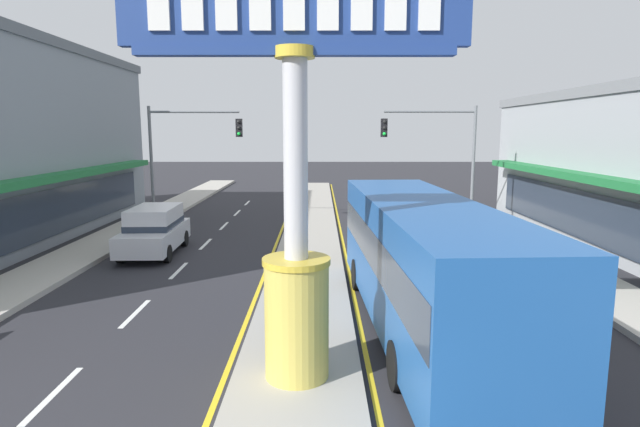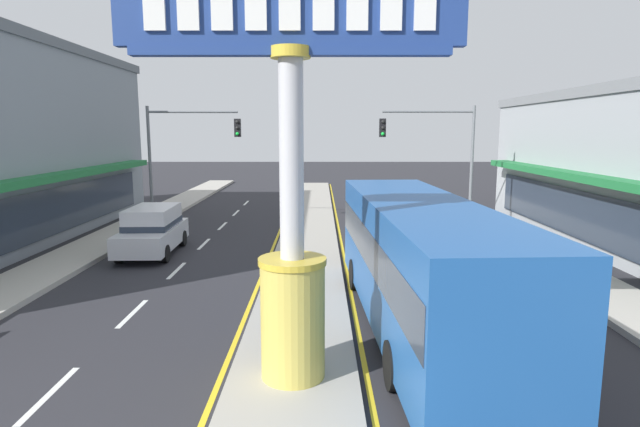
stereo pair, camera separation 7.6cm
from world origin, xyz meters
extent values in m
cube|color=#A39E93|center=(0.00, 18.00, 0.07)|extent=(2.60, 52.00, 0.14)
cube|color=#ADA89E|center=(-9.06, 16.00, 0.09)|extent=(2.32, 60.00, 0.18)
cube|color=#ADA89E|center=(9.06, 16.00, 0.09)|extent=(2.32, 60.00, 0.18)
cube|color=silver|center=(-4.60, 4.80, 0.00)|extent=(0.14, 2.20, 0.01)
cube|color=silver|center=(-4.60, 9.20, 0.00)|extent=(0.14, 2.20, 0.01)
cube|color=silver|center=(-4.60, 13.60, 0.00)|extent=(0.14, 2.20, 0.01)
cube|color=silver|center=(-4.60, 18.00, 0.00)|extent=(0.14, 2.20, 0.01)
cube|color=silver|center=(-4.60, 22.40, 0.00)|extent=(0.14, 2.20, 0.01)
cube|color=silver|center=(-4.60, 26.80, 0.00)|extent=(0.14, 2.20, 0.01)
cube|color=silver|center=(-4.60, 31.20, 0.00)|extent=(0.14, 2.20, 0.01)
cube|color=silver|center=(4.60, 4.80, 0.00)|extent=(0.14, 2.20, 0.01)
cube|color=silver|center=(4.60, 9.20, 0.00)|extent=(0.14, 2.20, 0.01)
cube|color=silver|center=(4.60, 13.60, 0.00)|extent=(0.14, 2.20, 0.01)
cube|color=silver|center=(4.60, 18.00, 0.00)|extent=(0.14, 2.20, 0.01)
cube|color=silver|center=(4.60, 22.40, 0.00)|extent=(0.14, 2.20, 0.01)
cube|color=silver|center=(4.60, 26.80, 0.00)|extent=(0.14, 2.20, 0.01)
cube|color=silver|center=(4.60, 31.20, 0.00)|extent=(0.14, 2.20, 0.01)
cube|color=yellow|center=(-1.48, 18.00, 0.00)|extent=(0.12, 52.00, 0.01)
cube|color=yellow|center=(1.48, 18.00, 0.00)|extent=(0.12, 52.00, 0.01)
cylinder|color=gold|center=(0.00, 5.28, 1.28)|extent=(1.25, 1.25, 2.27)
cylinder|color=gold|center=(0.00, 5.28, 2.47)|extent=(1.31, 1.31, 0.12)
cylinder|color=#B7B7BC|center=(0.00, 5.28, 4.41)|extent=(0.46, 0.46, 4.01)
cylinder|color=gold|center=(0.00, 5.28, 6.32)|extent=(0.73, 0.73, 0.20)
cube|color=navy|center=(0.00, 5.28, 6.97)|extent=(6.26, 0.24, 1.10)
cube|color=navy|center=(0.00, 5.28, 6.34)|extent=(5.76, 0.29, 0.16)
cube|color=white|center=(-2.36, 5.13, 6.97)|extent=(0.38, 0.06, 0.61)
cube|color=white|center=(-1.77, 5.13, 6.97)|extent=(0.38, 0.06, 0.61)
cube|color=white|center=(-1.18, 5.13, 6.97)|extent=(0.38, 0.06, 0.61)
cube|color=white|center=(-0.59, 5.13, 6.97)|extent=(0.38, 0.06, 0.61)
cube|color=white|center=(0.00, 5.13, 6.97)|extent=(0.38, 0.06, 0.61)
cube|color=white|center=(0.59, 5.13, 6.97)|extent=(0.38, 0.06, 0.61)
cube|color=white|center=(1.18, 5.13, 6.97)|extent=(0.38, 0.06, 0.61)
cube|color=white|center=(1.77, 5.13, 6.97)|extent=(0.38, 0.06, 0.61)
cube|color=white|center=(2.36, 5.13, 6.97)|extent=(0.38, 0.06, 0.61)
cube|color=#1E7038|center=(-10.56, 17.90, 3.03)|extent=(0.90, 19.27, 0.30)
cube|color=#283342|center=(-10.97, 17.90, 1.50)|extent=(0.08, 18.59, 2.00)
cube|color=#1E7038|center=(10.89, 17.31, 3.12)|extent=(0.90, 16.80, 0.30)
cube|color=#283342|center=(11.30, 17.31, 1.50)|extent=(0.08, 16.20, 2.00)
cylinder|color=slate|center=(-8.30, 22.57, 3.10)|extent=(0.16, 0.16, 6.20)
cylinder|color=slate|center=(-5.99, 22.57, 5.90)|extent=(4.62, 0.12, 0.12)
cube|color=black|center=(-3.68, 22.41, 5.09)|extent=(0.32, 0.24, 0.92)
sphere|color=black|center=(-3.68, 22.27, 5.39)|extent=(0.17, 0.17, 0.17)
sphere|color=black|center=(-3.68, 22.27, 5.09)|extent=(0.17, 0.17, 0.17)
sphere|color=#19D83F|center=(-3.68, 22.27, 4.79)|extent=(0.17, 0.17, 0.17)
cylinder|color=slate|center=(8.30, 22.18, 3.10)|extent=(0.16, 0.16, 6.20)
cylinder|color=slate|center=(5.99, 22.18, 5.90)|extent=(4.62, 0.12, 0.12)
cube|color=black|center=(3.68, 22.02, 5.09)|extent=(0.32, 0.24, 0.92)
sphere|color=black|center=(3.68, 21.88, 5.39)|extent=(0.17, 0.17, 0.17)
sphere|color=black|center=(3.68, 21.88, 5.09)|extent=(0.17, 0.17, 0.17)
sphere|color=#19D83F|center=(3.68, 21.88, 4.79)|extent=(0.17, 0.17, 0.17)
cube|color=tan|center=(6.25, 12.73, 0.70)|extent=(2.13, 4.69, 0.80)
cube|color=tan|center=(6.24, 12.55, 1.50)|extent=(1.82, 2.93, 0.80)
cube|color=#283342|center=(6.24, 12.55, 1.22)|extent=(1.86, 2.96, 0.24)
cylinder|color=black|center=(5.45, 14.20, 0.34)|extent=(0.25, 0.69, 0.68)
cylinder|color=black|center=(7.19, 14.11, 0.34)|extent=(0.25, 0.69, 0.68)
cylinder|color=black|center=(5.30, 11.35, 0.34)|extent=(0.25, 0.69, 0.68)
cylinder|color=black|center=(7.05, 11.26, 0.34)|extent=(0.25, 0.69, 0.68)
cube|color=#1E5199|center=(2.95, 7.97, 1.81)|extent=(3.06, 11.31, 2.90)
cube|color=#283342|center=(2.95, 7.97, 2.11)|extent=(3.08, 11.09, 0.90)
cube|color=#283342|center=(2.67, 13.53, 2.06)|extent=(2.30, 0.20, 1.40)
cube|color=black|center=(2.67, 13.53, 3.06)|extent=(1.75, 0.17, 0.30)
cylinder|color=black|center=(1.62, 11.38, 0.48)|extent=(0.33, 0.97, 0.96)
cylinder|color=black|center=(3.92, 11.50, 0.48)|extent=(0.33, 0.97, 0.96)
cylinder|color=black|center=(1.95, 5.01, 0.48)|extent=(0.33, 0.97, 0.96)
cylinder|color=black|center=(4.24, 5.12, 0.48)|extent=(0.33, 0.97, 0.96)
cube|color=silver|center=(-6.25, 16.14, 0.70)|extent=(2.04, 4.66, 0.80)
cube|color=silver|center=(-6.25, 16.33, 1.50)|extent=(1.76, 2.90, 0.80)
cube|color=#283342|center=(-6.25, 16.33, 1.22)|extent=(1.80, 2.93, 0.24)
cylinder|color=black|center=(-5.33, 14.75, 0.34)|extent=(0.24, 0.69, 0.68)
cylinder|color=black|center=(-7.08, 14.69, 0.34)|extent=(0.24, 0.69, 0.68)
cylinder|color=black|center=(-5.42, 17.60, 0.34)|extent=(0.24, 0.69, 0.68)
cylinder|color=black|center=(-7.17, 17.54, 0.34)|extent=(0.24, 0.69, 0.68)
camera|label=1|loc=(0.45, -4.33, 4.93)|focal=29.05mm
camera|label=2|loc=(0.53, -4.33, 4.93)|focal=29.05mm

